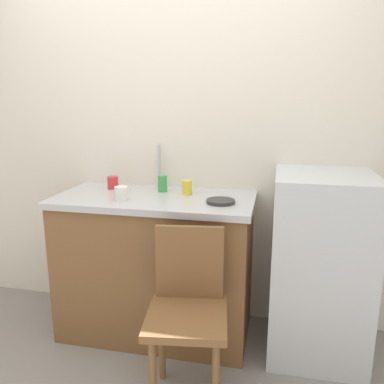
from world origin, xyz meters
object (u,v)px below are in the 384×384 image
at_px(chair, 188,307).
at_px(cup_white, 121,193).
at_px(refrigerator, 319,265).
at_px(hotplate, 221,201).
at_px(cup_green, 162,184).
at_px(cup_yellow, 187,188).
at_px(cup_red, 113,183).

height_order(chair, cup_white, cup_white).
relative_size(chair, cup_white, 10.64).
distance_m(refrigerator, hotplate, 0.71).
distance_m(cup_green, cup_yellow, 0.18).
height_order(refrigerator, chair, refrigerator).
relative_size(chair, cup_yellow, 9.71).
xyz_separation_m(refrigerator, chair, (-0.69, -0.53, -0.06)).
bearing_deg(cup_red, chair, -44.62).
relative_size(chair, cup_red, 10.45).
bearing_deg(refrigerator, hotplate, -171.86).
bearing_deg(cup_red, refrigerator, -5.40).
distance_m(cup_red, cup_green, 0.35).
bearing_deg(cup_green, chair, -64.04).
height_order(refrigerator, cup_white, refrigerator).
xyz_separation_m(hotplate, cup_red, (-0.77, 0.21, 0.03)).
relative_size(refrigerator, hotplate, 6.57).
distance_m(chair, cup_red, 1.06).
bearing_deg(cup_red, cup_green, -1.21).
bearing_deg(cup_green, hotplate, -26.29).
bearing_deg(refrigerator, chair, -142.12).
bearing_deg(hotplate, refrigerator, 8.14).
bearing_deg(cup_white, cup_red, 122.26).
distance_m(refrigerator, cup_yellow, 0.93).
relative_size(refrigerator, cup_red, 13.12).
distance_m(refrigerator, cup_white, 1.27).
xyz_separation_m(cup_red, cup_green, (0.35, -0.01, 0.01)).
distance_m(chair, cup_green, 0.88).
relative_size(chair, hotplate, 5.24).
xyz_separation_m(chair, hotplate, (0.10, 0.45, 0.45)).
relative_size(hotplate, cup_white, 2.03).
bearing_deg(cup_green, cup_white, -123.95).
bearing_deg(chair, refrigerator, 29.81).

